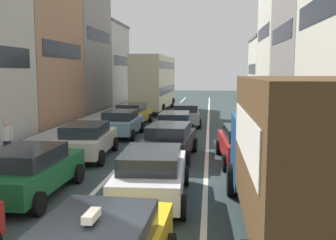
# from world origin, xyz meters

# --- Properties ---
(sidewalk_left) EXTENTS (2.60, 64.00, 0.14)m
(sidewalk_left) POSITION_xyz_m (-6.70, 20.00, 0.07)
(sidewalk_left) COLOR #959595
(sidewalk_left) RESTS_ON ground
(lane_stripe_left) EXTENTS (0.16, 60.00, 0.01)m
(lane_stripe_left) POSITION_xyz_m (-1.70, 20.00, 0.01)
(lane_stripe_left) COLOR silver
(lane_stripe_left) RESTS_ON ground
(lane_stripe_right) EXTENTS (0.16, 60.00, 0.01)m
(lane_stripe_right) POSITION_xyz_m (1.70, 20.00, 0.01)
(lane_stripe_right) COLOR silver
(lane_stripe_right) RESTS_ON ground
(building_row_left) EXTENTS (7.20, 43.90, 12.96)m
(building_row_left) POSITION_xyz_m (-12.00, 21.89, 5.36)
(building_row_left) COLOR beige
(building_row_left) RESTS_ON ground
(removalist_box_truck) EXTENTS (2.71, 7.71, 3.58)m
(removalist_box_truck) POSITION_xyz_m (3.70, 3.96, 1.97)
(removalist_box_truck) COLOR navy
(removalist_box_truck) RESTS_ON ground
(sedan_centre_lane_second) EXTENTS (2.19, 4.36, 1.49)m
(sedan_centre_lane_second) POSITION_xyz_m (0.17, 6.22, 0.80)
(sedan_centre_lane_second) COLOR silver
(sedan_centre_lane_second) RESTS_ON ground
(wagon_left_lane_second) EXTENTS (2.09, 4.32, 1.49)m
(wagon_left_lane_second) POSITION_xyz_m (-3.46, 6.13, 0.80)
(wagon_left_lane_second) COLOR #19592D
(wagon_left_lane_second) RESTS_ON ground
(hatchback_centre_lane_third) EXTENTS (2.27, 4.40, 1.49)m
(hatchback_centre_lane_third) POSITION_xyz_m (0.12, 11.56, 0.80)
(hatchback_centre_lane_third) COLOR black
(hatchback_centre_lane_third) RESTS_ON ground
(sedan_left_lane_third) EXTENTS (2.26, 4.39, 1.49)m
(sedan_left_lane_third) POSITION_xyz_m (-3.43, 11.31, 0.80)
(sedan_left_lane_third) COLOR beige
(sedan_left_lane_third) RESTS_ON ground
(coupe_centre_lane_fourth) EXTENTS (2.16, 4.35, 1.49)m
(coupe_centre_lane_fourth) POSITION_xyz_m (-0.11, 16.23, 0.80)
(coupe_centre_lane_fourth) COLOR #194C8C
(coupe_centre_lane_fourth) RESTS_ON ground
(sedan_left_lane_fourth) EXTENTS (2.07, 4.30, 1.49)m
(sedan_left_lane_fourth) POSITION_xyz_m (-3.21, 16.80, 0.80)
(sedan_left_lane_fourth) COLOR #759EB7
(sedan_left_lane_fourth) RESTS_ON ground
(sedan_centre_lane_fifth) EXTENTS (2.28, 4.41, 1.49)m
(sedan_centre_lane_fifth) POSITION_xyz_m (0.13, 21.57, 0.80)
(sedan_centre_lane_fifth) COLOR gray
(sedan_centre_lane_fifth) RESTS_ON ground
(sedan_left_lane_fifth) EXTENTS (2.26, 4.40, 1.49)m
(sedan_left_lane_fifth) POSITION_xyz_m (-3.52, 21.51, 0.80)
(sedan_left_lane_fifth) COLOR #B29319
(sedan_left_lane_fifth) RESTS_ON ground
(sedan_right_lane_behind_truck) EXTENTS (2.29, 4.41, 1.49)m
(sedan_right_lane_behind_truck) POSITION_xyz_m (3.22, 11.19, 0.80)
(sedan_right_lane_behind_truck) COLOR #A51E1E
(sedan_right_lane_behind_truck) RESTS_ON ground
(bus_mid_queue_primary) EXTENTS (3.00, 10.56, 5.06)m
(bus_mid_queue_primary) POSITION_xyz_m (-3.31, 30.59, 2.83)
(bus_mid_queue_primary) COLOR #BFB793
(bus_mid_queue_primary) RESTS_ON ground
(pedestrian_far_sidewalk) EXTENTS (0.54, 0.34, 1.66)m
(pedestrian_far_sidewalk) POSITION_xyz_m (-6.64, 10.59, 0.95)
(pedestrian_far_sidewalk) COLOR #262D47
(pedestrian_far_sidewalk) RESTS_ON ground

